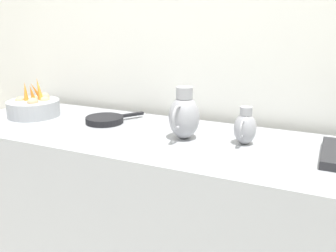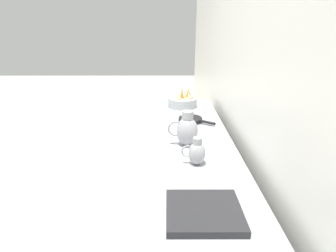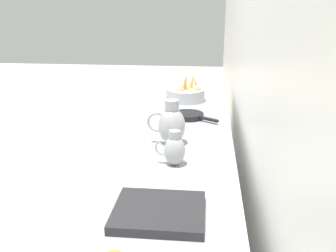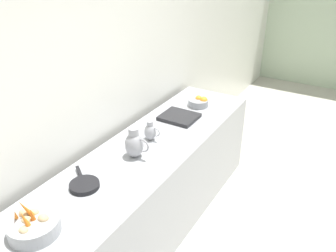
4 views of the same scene
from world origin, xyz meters
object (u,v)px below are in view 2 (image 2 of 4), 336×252
(metal_pitcher_tall, at_px, (187,130))
(skillet_on_counter, at_px, (191,120))
(vegetable_colander, at_px, (183,102))
(metal_pitcher_short, at_px, (197,152))

(metal_pitcher_tall, height_order, skillet_on_counter, metal_pitcher_tall)
(vegetable_colander, distance_m, skillet_on_counter, 0.48)
(metal_pitcher_tall, height_order, metal_pitcher_short, metal_pitcher_tall)
(skillet_on_counter, bearing_deg, metal_pitcher_tall, 81.73)
(metal_pitcher_short, distance_m, skillet_on_counter, 0.79)
(metal_pitcher_short, xyz_separation_m, skillet_on_counter, (-0.03, -0.79, -0.06))
(skillet_on_counter, bearing_deg, vegetable_colander, -84.06)
(vegetable_colander, bearing_deg, metal_pitcher_tall, 88.60)
(vegetable_colander, bearing_deg, metal_pitcher_short, 90.81)
(metal_pitcher_short, bearing_deg, metal_pitcher_tall, -81.80)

